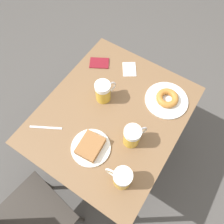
{
  "coord_description": "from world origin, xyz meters",
  "views": [
    {
      "loc": [
        -0.32,
        0.49,
        1.84
      ],
      "look_at": [
        0.0,
        0.0,
        0.73
      ],
      "focal_mm": 35.0,
      "sensor_mm": 36.0,
      "label": 1
    }
  ],
  "objects_px": {
    "beer_mug_center": "(132,136)",
    "passport_near_edge": "(99,63)",
    "napkin_folded": "(129,69)",
    "plate_with_cake": "(91,147)",
    "fork": "(46,128)",
    "plate_with_donut": "(167,99)",
    "beer_mug_left": "(103,91)",
    "beer_mug_right": "(122,178)"
  },
  "relations": [
    {
      "from": "beer_mug_left",
      "to": "plate_with_cake",
      "type": "bearing_deg",
      "value": 111.63
    },
    {
      "from": "plate_with_cake",
      "to": "fork",
      "type": "height_order",
      "value": "plate_with_cake"
    },
    {
      "from": "plate_with_donut",
      "to": "beer_mug_center",
      "type": "bearing_deg",
      "value": 82.07
    },
    {
      "from": "plate_with_cake",
      "to": "beer_mug_center",
      "type": "distance_m",
      "value": 0.23
    },
    {
      "from": "plate_with_cake",
      "to": "beer_mug_center",
      "type": "bearing_deg",
      "value": -136.18
    },
    {
      "from": "beer_mug_center",
      "to": "beer_mug_right",
      "type": "relative_size",
      "value": 0.99
    },
    {
      "from": "beer_mug_center",
      "to": "passport_near_edge",
      "type": "distance_m",
      "value": 0.58
    },
    {
      "from": "plate_with_cake",
      "to": "passport_near_edge",
      "type": "relative_size",
      "value": 1.4
    },
    {
      "from": "beer_mug_center",
      "to": "plate_with_donut",
      "type": "bearing_deg",
      "value": -97.93
    },
    {
      "from": "plate_with_donut",
      "to": "passport_near_edge",
      "type": "height_order",
      "value": "plate_with_donut"
    },
    {
      "from": "beer_mug_left",
      "to": "napkin_folded",
      "type": "relative_size",
      "value": 0.97
    },
    {
      "from": "napkin_folded",
      "to": "beer_mug_right",
      "type": "bearing_deg",
      "value": 117.66
    },
    {
      "from": "beer_mug_left",
      "to": "beer_mug_center",
      "type": "height_order",
      "value": "same"
    },
    {
      "from": "plate_with_cake",
      "to": "passport_near_edge",
      "type": "height_order",
      "value": "plate_with_cake"
    },
    {
      "from": "napkin_folded",
      "to": "fork",
      "type": "xyz_separation_m",
      "value": [
        0.18,
        0.61,
        -0.0
      ]
    },
    {
      "from": "beer_mug_right",
      "to": "napkin_folded",
      "type": "relative_size",
      "value": 0.98
    },
    {
      "from": "beer_mug_left",
      "to": "fork",
      "type": "relative_size",
      "value": 0.82
    },
    {
      "from": "beer_mug_left",
      "to": "beer_mug_right",
      "type": "height_order",
      "value": "same"
    },
    {
      "from": "plate_with_cake",
      "to": "beer_mug_center",
      "type": "height_order",
      "value": "beer_mug_center"
    },
    {
      "from": "fork",
      "to": "passport_near_edge",
      "type": "bearing_deg",
      "value": -88.86
    },
    {
      "from": "beer_mug_center",
      "to": "beer_mug_right",
      "type": "distance_m",
      "value": 0.22
    },
    {
      "from": "napkin_folded",
      "to": "beer_mug_center",
      "type": "bearing_deg",
      "value": 122.22
    },
    {
      "from": "beer_mug_right",
      "to": "fork",
      "type": "height_order",
      "value": "beer_mug_right"
    },
    {
      "from": "plate_with_cake",
      "to": "beer_mug_left",
      "type": "height_order",
      "value": "beer_mug_left"
    },
    {
      "from": "beer_mug_right",
      "to": "beer_mug_left",
      "type": "bearing_deg",
      "value": -45.76
    },
    {
      "from": "fork",
      "to": "passport_near_edge",
      "type": "relative_size",
      "value": 1.09
    },
    {
      "from": "napkin_folded",
      "to": "fork",
      "type": "relative_size",
      "value": 0.85
    },
    {
      "from": "beer_mug_center",
      "to": "passport_near_edge",
      "type": "bearing_deg",
      "value": -37.61
    },
    {
      "from": "beer_mug_left",
      "to": "beer_mug_right",
      "type": "distance_m",
      "value": 0.5
    },
    {
      "from": "plate_with_donut",
      "to": "beer_mug_left",
      "type": "relative_size",
      "value": 1.88
    },
    {
      "from": "beer_mug_left",
      "to": "napkin_folded",
      "type": "xyz_separation_m",
      "value": [
        -0.02,
        -0.27,
        -0.07
      ]
    },
    {
      "from": "fork",
      "to": "beer_mug_center",
      "type": "bearing_deg",
      "value": -156.04
    },
    {
      "from": "beer_mug_center",
      "to": "fork",
      "type": "height_order",
      "value": "beer_mug_center"
    },
    {
      "from": "beer_mug_center",
      "to": "fork",
      "type": "distance_m",
      "value": 0.49
    },
    {
      "from": "plate_with_donut",
      "to": "beer_mug_right",
      "type": "height_order",
      "value": "beer_mug_right"
    },
    {
      "from": "beer_mug_left",
      "to": "passport_near_edge",
      "type": "bearing_deg",
      "value": -49.64
    },
    {
      "from": "plate_with_cake",
      "to": "plate_with_donut",
      "type": "bearing_deg",
      "value": -113.05
    },
    {
      "from": "napkin_folded",
      "to": "plate_with_cake",
      "type": "bearing_deg",
      "value": 99.92
    },
    {
      "from": "plate_with_cake",
      "to": "plate_with_donut",
      "type": "height_order",
      "value": "plate_with_cake"
    },
    {
      "from": "beer_mug_left",
      "to": "beer_mug_center",
      "type": "xyz_separation_m",
      "value": [
        -0.28,
        0.15,
        0.0
      ]
    },
    {
      "from": "plate_with_cake",
      "to": "plate_with_donut",
      "type": "distance_m",
      "value": 0.53
    },
    {
      "from": "beer_mug_right",
      "to": "fork",
      "type": "relative_size",
      "value": 0.83
    }
  ]
}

